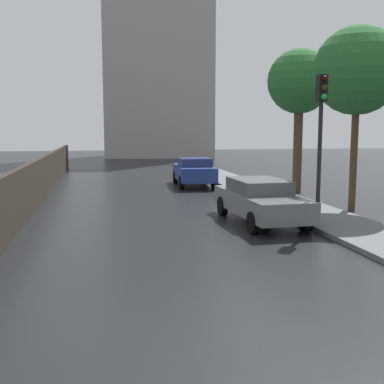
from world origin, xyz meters
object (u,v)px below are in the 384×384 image
Objects in this scene: street_tree_near at (357,71)px; street_tree_far at (299,83)px; car_grey_far_ahead at (260,200)px; traffic_light at (321,121)px; car_blue_near_kerb at (194,171)px.

street_tree_far is (-0.01, 4.85, 0.05)m from street_tree_near.
car_grey_far_ahead is at bearing -121.82° from street_tree_far.
traffic_light reaches higher than car_grey_far_ahead.
street_tree_far reaches higher than car_grey_far_ahead.
car_grey_far_ahead is 0.72× the size of street_tree_far.
traffic_light is at bearing -79.37° from car_blue_near_kerb.
car_blue_near_kerb reaches higher than car_grey_far_ahead.
traffic_light is (1.36, -1.20, 2.39)m from car_grey_far_ahead.
street_tree_far is at bearing 56.15° from car_grey_far_ahead.
car_blue_near_kerb is at bearing 98.06° from traffic_light.
car_grey_far_ahead is 1.08× the size of traffic_light.
car_blue_near_kerb is at bearing 89.08° from car_grey_far_ahead.
car_blue_near_kerb is 0.97× the size of traffic_light.
traffic_light is at bearing -134.40° from street_tree_near.
car_blue_near_kerb is 9.73m from car_grey_far_ahead.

